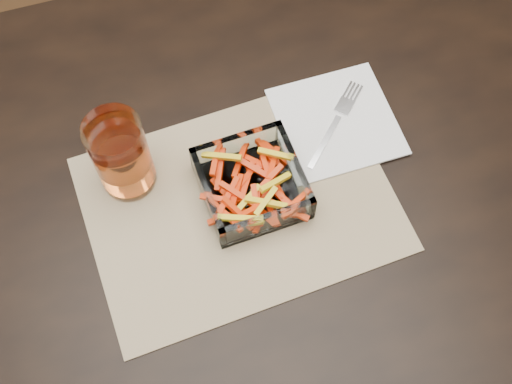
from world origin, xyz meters
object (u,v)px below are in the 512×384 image
tumbler (122,157)px  fork (336,121)px  dining_table (265,202)px  glass_bowl (252,185)px

tumbler → fork: 0.34m
dining_table → glass_bowl: (-0.03, -0.02, 0.11)m
dining_table → fork: (0.14, 0.06, 0.10)m
dining_table → tumbler: 0.26m
dining_table → fork: size_ratio=11.72×
glass_bowl → fork: bearing=25.0°
dining_table → fork: fork is taller
glass_bowl → tumbler: (-0.17, 0.08, 0.04)m
dining_table → fork: 0.18m
dining_table → tumbler: size_ratio=11.08×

